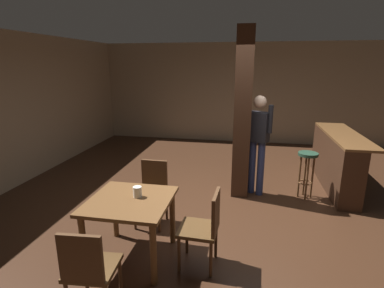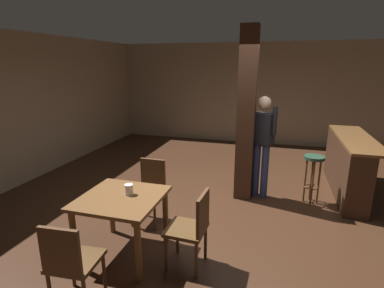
{
  "view_description": "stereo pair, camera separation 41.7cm",
  "coord_description": "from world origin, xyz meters",
  "views": [
    {
      "loc": [
        0.24,
        -4.24,
        2.22
      ],
      "look_at": [
        -0.57,
        0.03,
        1.05
      ],
      "focal_mm": 28.0,
      "sensor_mm": 36.0,
      "label": 1
    },
    {
      "loc": [
        0.64,
        -4.14,
        2.22
      ],
      "look_at": [
        -0.57,
        0.03,
        1.05
      ],
      "focal_mm": 28.0,
      "sensor_mm": 36.0,
      "label": 2
    }
  ],
  "objects": [
    {
      "name": "ground_plane",
      "position": [
        0.0,
        0.0,
        0.0
      ],
      "size": [
        10.8,
        10.8,
        0.0
      ],
      "primitive_type": "plane",
      "color": "#382114"
    },
    {
      "name": "wall_back",
      "position": [
        0.0,
        4.5,
        1.4
      ],
      "size": [
        8.0,
        0.1,
        2.8
      ],
      "primitive_type": "cube",
      "color": "gray",
      "rests_on": "ground_plane"
    },
    {
      "name": "wall_left",
      "position": [
        -4.0,
        0.0,
        1.4
      ],
      "size": [
        0.1,
        9.0,
        2.8
      ],
      "primitive_type": "cube",
      "color": "gray",
      "rests_on": "ground_plane"
    },
    {
      "name": "pillar",
      "position": [
        0.15,
        0.69,
        1.4
      ],
      "size": [
        0.28,
        0.28,
        2.8
      ],
      "primitive_type": "cube",
      "color": "#382114",
      "rests_on": "ground_plane"
    },
    {
      "name": "dining_table",
      "position": [
        -1.03,
        -1.33,
        0.62
      ],
      "size": [
        0.91,
        0.91,
        0.74
      ],
      "color": "brown",
      "rests_on": "ground_plane"
    },
    {
      "name": "chair_south",
      "position": [
        -1.06,
        -2.22,
        0.51
      ],
      "size": [
        0.45,
        0.45,
        0.89
      ],
      "color": "#4C3319",
      "rests_on": "ground_plane"
    },
    {
      "name": "chair_north",
      "position": [
        -1.04,
        -0.5,
        0.51
      ],
      "size": [
        0.43,
        0.43,
        0.89
      ],
      "color": "#4C3319",
      "rests_on": "ground_plane"
    },
    {
      "name": "chair_east",
      "position": [
        -0.17,
        -1.33,
        0.51
      ],
      "size": [
        0.44,
        0.44,
        0.89
      ],
      "color": "#4C3319",
      "rests_on": "ground_plane"
    },
    {
      "name": "napkin_cup",
      "position": [
        -0.96,
        -1.26,
        0.81
      ],
      "size": [
        0.1,
        0.1,
        0.12
      ],
      "primitive_type": "cylinder",
      "color": "silver",
      "rests_on": "dining_table"
    },
    {
      "name": "standing_person",
      "position": [
        0.42,
        0.78,
        1.0
      ],
      "size": [
        0.46,
        0.32,
        1.72
      ],
      "color": "black",
      "rests_on": "ground_plane"
    },
    {
      "name": "bar_counter",
      "position": [
        1.86,
        1.39,
        0.51
      ],
      "size": [
        0.56,
        2.13,
        1.0
      ],
      "color": "brown",
      "rests_on": "ground_plane"
    },
    {
      "name": "bar_stool_near",
      "position": [
        1.25,
        0.77,
        0.58
      ],
      "size": [
        0.32,
        0.32,
        0.8
      ],
      "color": "#1E3828",
      "rests_on": "ground_plane"
    }
  ]
}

